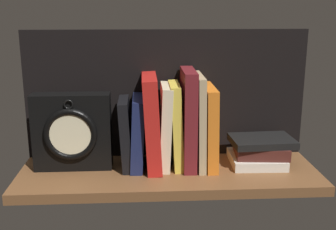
{
  "coord_description": "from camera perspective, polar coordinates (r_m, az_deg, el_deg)",
  "views": [
    {
      "loc": [
        -6.36,
        -102.28,
        41.96
      ],
      "look_at": [
        -0.05,
        3.39,
        13.89
      ],
      "focal_mm": 45.4,
      "sensor_mm": 36.0,
      "label": 1
    }
  ],
  "objects": [
    {
      "name": "book_orange_pandolfini",
      "position": [
        1.12,
        5.52,
        -1.54
      ],
      "size": [
        3.25,
        15.3,
        21.3
      ],
      "primitive_type": "cube",
      "rotation": [
        0.0,
        -0.02,
        0.0
      ],
      "color": "orange",
      "rests_on": "ground_plane"
    },
    {
      "name": "book_yellow_seinlanguage",
      "position": [
        1.1,
        1.1,
        -1.41
      ],
      "size": [
        3.54,
        12.34,
        22.17
      ],
      "primitive_type": "cube",
      "rotation": [
        0.0,
        -0.05,
        0.0
      ],
      "color": "gold",
      "rests_on": "ground_plane"
    },
    {
      "name": "book_maroon_dawkins",
      "position": [
        1.1,
        2.74,
        -0.51
      ],
      "size": [
        3.35,
        14.62,
        25.59
      ],
      "primitive_type": "cube",
      "rotation": [
        0.0,
        0.0,
        0.0
      ],
      "color": "maroon",
      "rests_on": "ground_plane"
    },
    {
      "name": "book_red_requiem",
      "position": [
        1.1,
        -2.19,
        -0.97
      ],
      "size": [
        4.83,
        16.34,
        24.22
      ],
      "primitive_type": "cube",
      "rotation": [
        0.0,
        -0.05,
        0.0
      ],
      "color": "red",
      "rests_on": "ground_plane"
    },
    {
      "name": "book_navy_bierce",
      "position": [
        1.11,
        -4.09,
        -2.36
      ],
      "size": [
        4.02,
        13.41,
        18.74
      ],
      "primitive_type": "cube",
      "rotation": [
        0.0,
        0.05,
        0.0
      ],
      "color": "#192147",
      "rests_on": "ground_plane"
    },
    {
      "name": "book_black_skeptic",
      "position": [
        1.11,
        -5.68,
        -2.5
      ],
      "size": [
        3.37,
        12.35,
        18.24
      ],
      "primitive_type": "cube",
      "rotation": [
        0.0,
        -0.05,
        0.0
      ],
      "color": "black",
      "rests_on": "ground_plane"
    },
    {
      "name": "book_tan_shortstories",
      "position": [
        1.11,
        4.2,
        -0.82
      ],
      "size": [
        2.24,
        14.97,
        24.28
      ],
      "primitive_type": "cube",
      "rotation": [
        0.0,
        -0.02,
        0.0
      ],
      "color": "tan",
      "rests_on": "ground_plane"
    },
    {
      "name": "book_cream_twain",
      "position": [
        1.1,
        -0.38,
        -1.54
      ],
      "size": [
        3.51,
        12.67,
        21.75
      ],
      "primitive_type": "cube",
      "rotation": [
        0.0,
        0.04,
        0.0
      ],
      "color": "beige",
      "rests_on": "ground_plane"
    },
    {
      "name": "framed_clock",
      "position": [
        1.11,
        -12.75,
        -2.24
      ],
      "size": [
        19.83,
        6.68,
        19.83
      ],
      "color": "black",
      "rests_on": "ground_plane"
    },
    {
      "name": "ground_plane",
      "position": [
        1.11,
        0.13,
        -8.01
      ],
      "size": [
        76.84,
        25.51,
        2.5
      ],
      "primitive_type": "cube",
      "color": "brown"
    },
    {
      "name": "book_stack_side",
      "position": [
        1.16,
        12.18,
        -4.71
      ],
      "size": [
        16.81,
        13.66,
        7.31
      ],
      "color": "beige",
      "rests_on": "ground_plane"
    },
    {
      "name": "back_panel",
      "position": [
        1.17,
        -0.23,
        2.84
      ],
      "size": [
        76.84,
        1.2,
        35.13
      ],
      "primitive_type": "cube",
      "color": "black",
      "rests_on": "ground_plane"
    }
  ]
}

